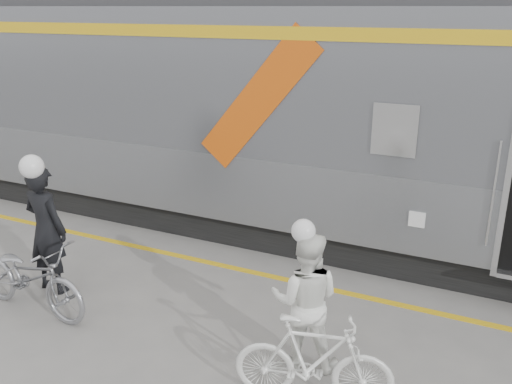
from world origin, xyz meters
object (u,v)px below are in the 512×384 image
Objects in this scene: bicycle_left at (29,276)px; woman at (305,300)px; man at (46,230)px; bicycle_right at (314,361)px.

bicycle_left is 3.64m from woman.
man is at bearing 22.88° from bicycle_left.
woman reaches higher than bicycle_left.
bicycle_right is (4.10, -0.61, -0.43)m from man.
man is 1.15× the size of woman.
man is 1.14× the size of bicycle_right.
bicycle_right is (3.90, -0.06, -0.02)m from bicycle_left.
bicycle_left is at bearing 112.88° from man.
bicycle_left is (0.20, -0.55, -0.41)m from man.
man reaches higher than bicycle_right.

